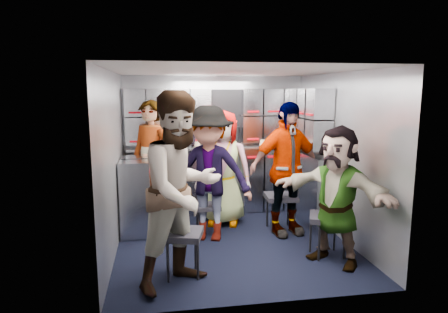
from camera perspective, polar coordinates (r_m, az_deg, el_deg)
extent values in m
plane|color=black|center=(5.13, 1.13, -12.03)|extent=(3.00, 3.00, 0.00)
cube|color=#9397A1|center=(6.31, -1.34, 1.90)|extent=(2.80, 0.04, 2.10)
cube|color=#9397A1|center=(4.79, -15.52, -0.84)|extent=(0.04, 3.00, 2.10)
cube|color=#9397A1|center=(5.28, 16.27, 0.05)|extent=(0.04, 3.00, 2.10)
cube|color=silver|center=(4.78, 1.21, 12.11)|extent=(2.80, 3.00, 0.02)
cube|color=#9599A4|center=(6.20, -1.05, -3.44)|extent=(2.68, 0.38, 0.99)
cube|color=#9599A4|center=(5.44, -12.45, -5.51)|extent=(0.38, 0.76, 0.99)
cube|color=#B6B9BE|center=(6.11, -1.06, 1.32)|extent=(2.68, 0.42, 0.03)
cube|color=#9599A4|center=(6.12, -1.16, 5.81)|extent=(2.68, 0.28, 0.82)
cube|color=#9599A4|center=(5.81, 12.14, 5.41)|extent=(0.28, 1.00, 0.82)
cube|color=#9599A4|center=(5.87, 12.17, -4.35)|extent=(0.28, 1.20, 1.00)
cube|color=#B0010C|center=(5.93, -0.78, -0.24)|extent=(2.60, 0.02, 0.03)
cube|color=black|center=(4.12, -6.05, -10.98)|extent=(0.48, 0.46, 0.06)
cylinder|color=black|center=(4.09, -8.01, -14.70)|extent=(0.03, 0.03, 0.42)
cylinder|color=black|center=(4.10, -3.76, -14.53)|extent=(0.03, 0.03, 0.42)
cylinder|color=black|center=(4.32, -8.10, -13.34)|extent=(0.03, 0.03, 0.42)
cylinder|color=black|center=(4.33, -4.10, -13.19)|extent=(0.03, 0.03, 0.42)
cube|color=black|center=(5.27, -2.43, -7.14)|extent=(0.34, 0.32, 0.05)
cylinder|color=black|center=(5.22, -3.65, -9.58)|extent=(0.02, 0.02, 0.36)
cylinder|color=black|center=(5.25, -0.91, -9.45)|extent=(0.02, 0.02, 0.36)
cylinder|color=black|center=(5.42, -3.88, -8.85)|extent=(0.02, 0.02, 0.36)
cylinder|color=black|center=(5.45, -1.25, -8.74)|extent=(0.02, 0.02, 0.36)
cube|color=black|center=(5.85, -0.40, -4.98)|extent=(0.47, 0.46, 0.06)
cylinder|color=black|center=(5.77, -1.60, -7.45)|extent=(0.02, 0.02, 0.40)
cylinder|color=black|center=(5.81, 1.16, -7.32)|extent=(0.02, 0.02, 0.40)
cylinder|color=black|center=(6.00, -1.92, -6.79)|extent=(0.02, 0.02, 0.40)
cylinder|color=black|center=(6.04, 0.74, -6.67)|extent=(0.02, 0.02, 0.40)
cube|color=black|center=(5.48, 8.12, -5.73)|extent=(0.44, 0.42, 0.06)
cylinder|color=black|center=(5.39, 6.94, -8.59)|extent=(0.03, 0.03, 0.43)
cylinder|color=black|center=(5.48, 9.99, -8.36)|extent=(0.03, 0.03, 0.43)
cylinder|color=black|center=(5.63, 6.20, -7.80)|extent=(0.03, 0.03, 0.43)
cylinder|color=black|center=(5.71, 9.13, -7.60)|extent=(0.03, 0.03, 0.43)
cube|color=black|center=(4.72, 14.64, -8.49)|extent=(0.52, 0.51, 0.06)
cylinder|color=black|center=(4.63, 13.45, -11.88)|extent=(0.03, 0.03, 0.43)
cylinder|color=black|center=(4.75, 16.84, -11.48)|extent=(0.03, 0.03, 0.43)
cylinder|color=black|center=(4.85, 12.26, -10.84)|extent=(0.03, 0.03, 0.43)
cylinder|color=black|center=(4.96, 15.52, -10.49)|extent=(0.03, 0.03, 0.43)
imported|color=black|center=(5.73, -10.37, -0.81)|extent=(0.76, 0.71, 1.74)
imported|color=black|center=(3.80, -6.01, -4.88)|extent=(1.16, 1.11, 1.88)
imported|color=black|center=(4.98, -2.22, -2.48)|extent=(1.24, 0.94, 1.70)
imported|color=black|center=(5.59, -0.12, -1.64)|extent=(0.89, 0.69, 1.61)
imported|color=black|center=(5.22, 8.82, -1.79)|extent=(1.09, 0.63, 1.74)
imported|color=black|center=(4.48, 15.74, -5.39)|extent=(1.21, 1.39, 1.52)
cylinder|color=white|center=(6.00, -4.00, 2.40)|extent=(0.07, 0.07, 0.23)
cylinder|color=white|center=(5.98, -7.21, 2.51)|extent=(0.06, 0.06, 0.27)
cylinder|color=white|center=(6.21, 6.49, 2.78)|extent=(0.06, 0.06, 0.27)
cylinder|color=#BEB086|center=(6.00, -3.81, 1.74)|extent=(0.09, 0.09, 0.09)
cylinder|color=#BEB086|center=(6.18, 5.50, 1.98)|extent=(0.09, 0.09, 0.10)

